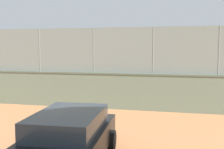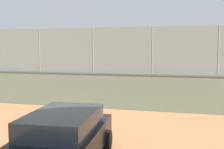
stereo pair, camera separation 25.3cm
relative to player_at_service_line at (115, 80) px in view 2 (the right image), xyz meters
name	(u,v)px [view 2 (the right image)]	position (x,y,z in m)	size (l,w,h in m)	color
ground_plane	(131,83)	(0.06, -5.71, -0.98)	(260.00, 260.00, 0.00)	#B27247
perimeter_wall	(122,91)	(-1.47, 4.28, -0.04)	(33.85, 1.69, 1.85)	slate
fence_panel_on_wall	(122,50)	(-1.47, 4.28, 2.01)	(33.22, 1.31, 2.27)	gray
player_at_service_line	(115,80)	(0.00, 0.00, 0.00)	(1.28, 0.77, 1.65)	#591919
player_near_wall_returning	(57,82)	(3.43, 1.76, -0.07)	(0.95, 0.66, 1.56)	#B2B2B2
player_foreground_swinging	(153,84)	(-2.63, 0.89, -0.08)	(0.70, 0.83, 1.53)	navy
sports_ball	(115,84)	(-0.54, 2.02, -0.03)	(0.08, 0.08, 0.08)	#3399D8
spare_ball_by_wall	(66,100)	(2.13, 3.30, -0.91)	(0.13, 0.13, 0.13)	#3399D8
courtside_bench	(149,97)	(-2.66, 2.96, -0.51)	(1.61, 0.44, 0.87)	brown
parked_car_black	(61,139)	(-1.54, 11.21, -0.21)	(2.33, 4.45, 1.44)	black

